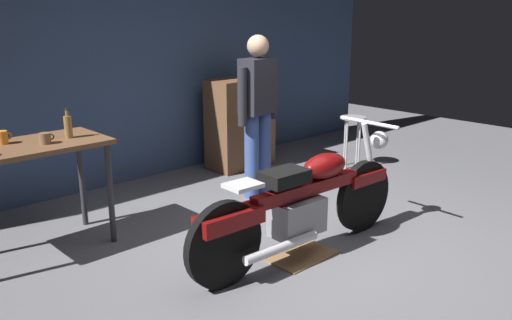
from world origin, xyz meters
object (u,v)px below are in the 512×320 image
at_px(motorcycle, 304,202).
at_px(shop_stool, 353,128).
at_px(bottle, 68,126).
at_px(person_standing, 258,109).
at_px(mug_orange_travel, 2,137).
at_px(mug_brown_stoneware, 45,138).
at_px(wooden_dresser, 240,124).

distance_m(motorcycle, shop_stool, 2.62).
distance_m(motorcycle, bottle, 2.00).
distance_m(person_standing, bottle, 1.94).
xyz_separation_m(mug_orange_travel, mug_brown_stoneware, (0.24, -0.22, -0.01)).
relative_size(person_standing, mug_orange_travel, 14.17).
distance_m(person_standing, shop_stool, 1.62).
relative_size(person_standing, shop_stool, 2.61).
height_order(wooden_dresser, mug_orange_travel, wooden_dresser).
bearing_deg(mug_orange_travel, shop_stool, -6.13).
height_order(motorcycle, person_standing, person_standing).
xyz_separation_m(mug_orange_travel, bottle, (0.46, -0.15, 0.04)).
bearing_deg(person_standing, bottle, -12.90).
relative_size(motorcycle, mug_brown_stoneware, 18.15).
xyz_separation_m(motorcycle, mug_orange_travel, (-1.65, 1.67, 0.50)).
height_order(wooden_dresser, mug_brown_stoneware, wooden_dresser).
height_order(person_standing, wooden_dresser, person_standing).
bearing_deg(motorcycle, bottle, 130.73).
distance_m(shop_stool, wooden_dresser, 1.39).
relative_size(mug_orange_travel, mug_brown_stoneware, 0.98).
distance_m(mug_brown_stoneware, bottle, 0.24).
bearing_deg(mug_orange_travel, motorcycle, -45.34).
xyz_separation_m(motorcycle, shop_stool, (2.31, 1.24, 0.05)).
bearing_deg(person_standing, shop_stool, 171.26).
xyz_separation_m(wooden_dresser, mug_orange_travel, (-2.97, -0.56, 0.40)).
height_order(shop_stool, mug_orange_travel, mug_orange_travel).
bearing_deg(person_standing, motorcycle, 53.71).
height_order(person_standing, mug_brown_stoneware, person_standing).
bearing_deg(bottle, person_standing, -6.28).
distance_m(wooden_dresser, bottle, 2.64).
relative_size(mug_brown_stoneware, bottle, 0.50).
distance_m(wooden_dresser, mug_orange_travel, 3.05).
height_order(mug_brown_stoneware, bottle, bottle).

